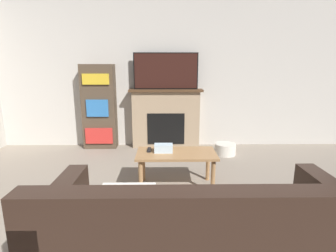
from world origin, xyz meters
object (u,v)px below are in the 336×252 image
object	(u,v)px
bookshelf	(99,107)
storage_basket	(225,149)
tv	(166,71)
couch	(198,237)
fireplace	(166,118)
coffee_table	(176,158)

from	to	relation	value
bookshelf	storage_basket	world-z (taller)	bookshelf
tv	couch	xyz separation A→B (m)	(0.21, -3.02, -1.10)
fireplace	bookshelf	distance (m)	1.21
couch	storage_basket	size ratio (longest dim) A/B	6.09
tv	storage_basket	bearing A→B (deg)	-24.12
couch	coffee_table	bearing A→B (deg)	93.88
tv	coffee_table	distance (m)	1.92
coffee_table	storage_basket	world-z (taller)	coffee_table
couch	storage_basket	bearing A→B (deg)	72.94
fireplace	couch	size ratio (longest dim) A/B	0.61
coffee_table	couch	bearing A→B (deg)	-86.12
coffee_table	bookshelf	world-z (taller)	bookshelf
fireplace	storage_basket	bearing A→B (deg)	-25.06
storage_basket	fireplace	bearing A→B (deg)	154.94
fireplace	couch	world-z (taller)	fireplace
tv	bookshelf	size ratio (longest dim) A/B	0.75
storage_basket	coffee_table	bearing A→B (deg)	-126.44
fireplace	storage_basket	distance (m)	1.19
fireplace	bookshelf	size ratio (longest dim) A/B	0.87
fireplace	tv	xyz separation A→B (m)	(0.00, -0.02, 0.84)
couch	coffee_table	size ratio (longest dim) A/B	2.23
fireplace	coffee_table	distance (m)	1.67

